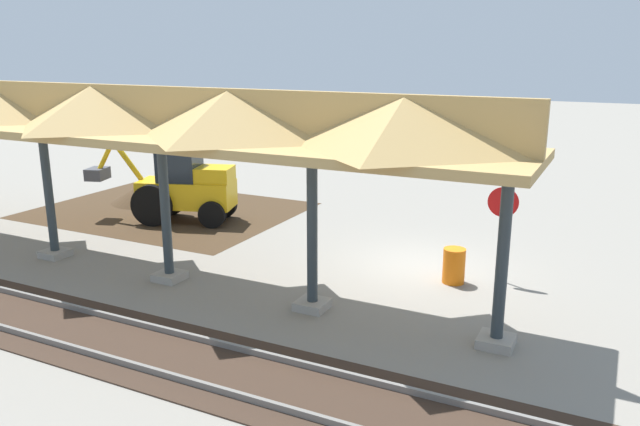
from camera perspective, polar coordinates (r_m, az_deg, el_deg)
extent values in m
plane|color=gray|center=(17.27, 9.21, -4.87)|extent=(120.00, 120.00, 0.00)
cube|color=#42301E|center=(23.55, -13.78, 0.24)|extent=(9.19, 7.00, 0.01)
cube|color=#9E998E|center=(13.18, 15.79, -11.22)|extent=(0.70, 0.70, 0.20)
cylinder|color=#2D383D|center=(12.54, 16.33, -4.21)|extent=(0.24, 0.24, 3.60)
cube|color=#9E998E|center=(14.37, -0.70, -8.38)|extent=(0.70, 0.70, 0.20)
cylinder|color=#2D383D|center=(13.79, -0.72, -1.87)|extent=(0.24, 0.24, 3.60)
cube|color=#9E998E|center=(16.54, -13.58, -5.63)|extent=(0.70, 0.70, 0.20)
cylinder|color=#2D383D|center=(16.03, -13.95, 0.07)|extent=(0.24, 0.24, 3.60)
cube|color=#9E998E|center=(19.35, -23.03, -3.42)|extent=(0.70, 0.70, 0.20)
cylinder|color=#2D383D|center=(18.92, -23.54, 1.49)|extent=(0.24, 0.24, 3.60)
cube|color=tan|center=(18.62, -24.15, 7.18)|extent=(25.94, 3.20, 0.20)
cube|color=tan|center=(18.55, -24.36, 9.17)|extent=(25.94, 0.20, 1.10)
pyramid|color=tan|center=(12.48, 7.78, 8.20)|extent=(3.71, 3.20, 1.10)
pyramid|color=tan|center=(14.34, -8.19, 9.03)|extent=(3.71, 3.20, 1.10)
pyramid|color=tan|center=(17.02, -19.87, 9.20)|extent=(3.71, 3.20, 1.10)
cube|color=slate|center=(11.80, -0.42, -13.97)|extent=(60.00, 0.08, 0.15)
cube|color=slate|center=(10.72, -4.06, -17.25)|extent=(60.00, 0.08, 0.15)
cube|color=#38281E|center=(11.28, -2.14, -15.80)|extent=(60.00, 2.58, 0.03)
cylinder|color=gray|center=(16.37, 16.17, -2.23)|extent=(0.06, 0.06, 2.25)
cylinder|color=red|center=(16.13, 16.41, 0.96)|extent=(0.76, 0.07, 0.76)
cube|color=#EAB214|center=(21.73, -12.09, 1.75)|extent=(3.45, 2.23, 0.90)
cube|color=#1E262D|center=(21.57, -12.75, 4.74)|extent=(1.60, 1.51, 1.40)
cube|color=#EAB214|center=(21.25, -9.60, 3.51)|extent=(1.43, 1.39, 0.50)
cylinder|color=black|center=(22.78, -13.70, 1.55)|extent=(1.42, 0.72, 1.40)
cylinder|color=black|center=(21.50, -15.11, 0.68)|extent=(1.42, 0.72, 1.40)
cylinder|color=black|center=(22.10, -8.79, 0.73)|extent=(0.95, 0.56, 0.90)
cylinder|color=black|center=(20.90, -9.83, -0.13)|extent=(0.95, 0.56, 0.90)
cylinder|color=#EAB214|center=(22.32, -17.22, 4.65)|extent=(1.07, 0.50, 1.41)
cylinder|color=#EAB214|center=(22.66, -19.05, 4.83)|extent=(0.82, 0.40, 1.24)
cube|color=#47474C|center=(22.91, -19.68, 3.40)|extent=(0.82, 0.95, 0.40)
cone|color=#42301E|center=(25.17, -15.37, 1.05)|extent=(5.73, 5.73, 1.71)
cylinder|color=orange|center=(16.14, 12.14, -4.73)|extent=(0.56, 0.56, 0.90)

